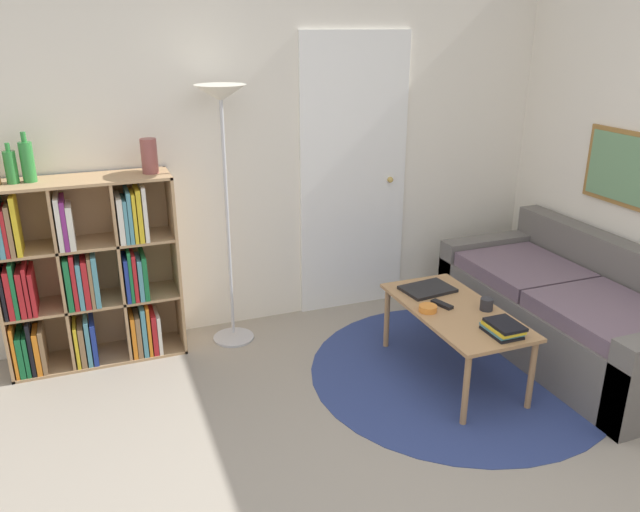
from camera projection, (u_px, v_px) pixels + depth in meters
wall_back at (278, 145)px, 4.32m from camera, size 7.15×0.11×2.60m
rug at (458, 371)px, 3.96m from camera, size 1.87×1.87×0.01m
bookshelf at (84, 276)px, 3.92m from camera, size 1.07×0.34×1.21m
floor_lamp at (222, 130)px, 3.87m from camera, size 0.32×0.32×1.73m
couch at (574, 313)px, 4.15m from camera, size 0.86×1.84×0.74m
coffee_table at (455, 316)px, 3.79m from camera, size 0.51×1.03×0.46m
laptop at (428, 289)px, 4.03m from camera, size 0.34×0.27×0.02m
bowl at (428, 308)px, 3.73m from camera, size 0.11×0.11×0.04m
book_stack_on_table at (503, 328)px, 3.46m from camera, size 0.17×0.22×0.07m
cup at (487, 304)px, 3.75m from camera, size 0.08×0.08×0.07m
remote at (442, 304)px, 3.81m from camera, size 0.09×0.15×0.02m
bottle_middle at (11, 167)px, 3.58m from camera, size 0.07×0.07×0.23m
bottle_right at (27, 161)px, 3.61m from camera, size 0.08×0.08×0.29m
vase_on_shelf at (149, 156)px, 3.83m from camera, size 0.10×0.10×0.21m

